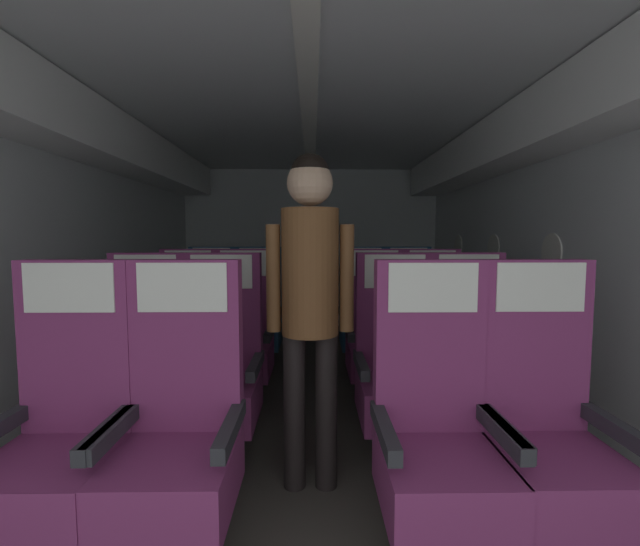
{
  "coord_description": "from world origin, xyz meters",
  "views": [
    {
      "loc": [
        0.03,
        -0.07,
        1.26
      ],
      "look_at": [
        0.08,
        3.21,
        0.99
      ],
      "focal_mm": 24.21,
      "sensor_mm": 36.0,
      "label": 1
    }
  ],
  "objects_px": {
    "seat_a_left_aisle": "(179,435)",
    "seat_b_right_aisle": "(472,369)",
    "seat_a_left_window": "(62,437)",
    "seat_b_left_aisle": "(220,372)",
    "seat_b_right_window": "(396,370)",
    "seat_d_right_aisle": "(410,318)",
    "seat_d_right_window": "(364,318)",
    "seat_c_right_window": "(376,337)",
    "seat_c_left_aisle": "(243,338)",
    "seat_a_right_aisle": "(547,434)",
    "flight_attendant": "(310,285)",
    "seat_d_left_window": "(211,318)",
    "seat_d_left_aisle": "(257,318)",
    "seat_c_left_window": "(186,338)",
    "seat_c_right_aisle": "(434,338)",
    "seat_b_left_window": "(143,372)",
    "seat_a_right_window": "(436,436)"
  },
  "relations": [
    {
      "from": "seat_a_left_aisle",
      "to": "seat_b_right_aisle",
      "type": "distance_m",
      "value": 1.68
    },
    {
      "from": "seat_a_left_window",
      "to": "seat_b_left_aisle",
      "type": "bearing_deg",
      "value": 61.5
    },
    {
      "from": "seat_b_right_window",
      "to": "seat_d_right_aisle",
      "type": "bearing_deg",
      "value": 74.83
    },
    {
      "from": "seat_a_left_window",
      "to": "seat_b_left_aisle",
      "type": "relative_size",
      "value": 1.0
    },
    {
      "from": "seat_b_left_aisle",
      "to": "seat_d_right_window",
      "type": "relative_size",
      "value": 1.0
    },
    {
      "from": "seat_a_left_window",
      "to": "seat_c_right_window",
      "type": "xyz_separation_m",
      "value": [
        1.47,
        1.65,
        0.0
      ]
    },
    {
      "from": "seat_b_right_aisle",
      "to": "seat_d_right_window",
      "type": "relative_size",
      "value": 1.0
    },
    {
      "from": "seat_c_left_aisle",
      "to": "seat_d_right_window",
      "type": "xyz_separation_m",
      "value": [
        1.04,
        0.84,
        0.0
      ]
    },
    {
      "from": "seat_a_right_aisle",
      "to": "flight_attendant",
      "type": "xyz_separation_m",
      "value": [
        -0.94,
        0.47,
        0.55
      ]
    },
    {
      "from": "seat_b_right_window",
      "to": "seat_d_left_window",
      "type": "height_order",
      "value": "same"
    },
    {
      "from": "seat_a_left_aisle",
      "to": "flight_attendant",
      "type": "relative_size",
      "value": 0.7
    },
    {
      "from": "seat_a_left_aisle",
      "to": "seat_d_right_aisle",
      "type": "height_order",
      "value": "same"
    },
    {
      "from": "seat_b_right_aisle",
      "to": "seat_d_left_aisle",
      "type": "height_order",
      "value": "same"
    },
    {
      "from": "seat_a_left_aisle",
      "to": "seat_d_left_window",
      "type": "bearing_deg",
      "value": 100.55
    },
    {
      "from": "seat_c_left_window",
      "to": "seat_c_right_aisle",
      "type": "distance_m",
      "value": 1.92
    },
    {
      "from": "seat_a_left_window",
      "to": "seat_d_right_aisle",
      "type": "relative_size",
      "value": 1.0
    },
    {
      "from": "seat_b_left_aisle",
      "to": "seat_b_right_aisle",
      "type": "bearing_deg",
      "value": 0.87
    },
    {
      "from": "seat_b_right_window",
      "to": "seat_c_right_window",
      "type": "height_order",
      "value": "same"
    },
    {
      "from": "seat_a_left_aisle",
      "to": "seat_b_left_window",
      "type": "bearing_deg",
      "value": 119.54
    },
    {
      "from": "seat_b_left_window",
      "to": "seat_d_right_window",
      "type": "relative_size",
      "value": 1.0
    },
    {
      "from": "seat_d_right_window",
      "to": "seat_d_right_aisle",
      "type": "bearing_deg",
      "value": -1.04
    },
    {
      "from": "seat_b_right_window",
      "to": "seat_c_left_window",
      "type": "height_order",
      "value": "same"
    },
    {
      "from": "seat_b_right_aisle",
      "to": "flight_attendant",
      "type": "height_order",
      "value": "flight_attendant"
    },
    {
      "from": "seat_c_right_window",
      "to": "seat_d_left_window",
      "type": "height_order",
      "value": "same"
    },
    {
      "from": "seat_a_right_window",
      "to": "seat_c_left_aisle",
      "type": "relative_size",
      "value": 1.0
    },
    {
      "from": "seat_b_right_window",
      "to": "seat_c_right_aisle",
      "type": "relative_size",
      "value": 1.0
    },
    {
      "from": "seat_b_left_window",
      "to": "flight_attendant",
      "type": "xyz_separation_m",
      "value": [
        0.97,
        -0.36,
        0.55
      ]
    },
    {
      "from": "seat_a_left_aisle",
      "to": "seat_c_left_aisle",
      "type": "bearing_deg",
      "value": 90.58
    },
    {
      "from": "seat_b_left_aisle",
      "to": "seat_b_right_window",
      "type": "relative_size",
      "value": 1.0
    },
    {
      "from": "seat_b_left_window",
      "to": "seat_b_right_window",
      "type": "height_order",
      "value": "same"
    },
    {
      "from": "seat_b_left_window",
      "to": "seat_b_left_aisle",
      "type": "height_order",
      "value": "same"
    },
    {
      "from": "seat_a_right_aisle",
      "to": "seat_b_left_window",
      "type": "xyz_separation_m",
      "value": [
        -1.91,
        0.83,
        0.0
      ]
    },
    {
      "from": "seat_b_right_window",
      "to": "seat_b_left_window",
      "type": "bearing_deg",
      "value": -179.95
    },
    {
      "from": "seat_d_left_window",
      "to": "seat_d_right_window",
      "type": "bearing_deg",
      "value": 0.54
    },
    {
      "from": "seat_c_left_aisle",
      "to": "flight_attendant",
      "type": "bearing_deg",
      "value": -65.83
    },
    {
      "from": "seat_b_right_aisle",
      "to": "seat_c_left_aisle",
      "type": "relative_size",
      "value": 1.0
    },
    {
      "from": "seat_a_left_aisle",
      "to": "flight_attendant",
      "type": "bearing_deg",
      "value": 41.53
    },
    {
      "from": "seat_a_right_aisle",
      "to": "seat_d_right_window",
      "type": "xyz_separation_m",
      "value": [
        -0.43,
        2.49,
        0.0
      ]
    },
    {
      "from": "seat_b_right_window",
      "to": "seat_d_left_window",
      "type": "bearing_deg",
      "value": 131.77
    },
    {
      "from": "seat_a_right_window",
      "to": "seat_d_left_window",
      "type": "height_order",
      "value": "same"
    },
    {
      "from": "seat_a_right_window",
      "to": "seat_d_right_aisle",
      "type": "bearing_deg",
      "value": 79.68
    },
    {
      "from": "seat_a_left_aisle",
      "to": "seat_b_right_window",
      "type": "xyz_separation_m",
      "value": [
        1.02,
        0.81,
        0.0
      ]
    },
    {
      "from": "seat_d_right_aisle",
      "to": "seat_a_right_aisle",
      "type": "bearing_deg",
      "value": -90.3
    },
    {
      "from": "seat_c_left_window",
      "to": "seat_d_right_aisle",
      "type": "height_order",
      "value": "same"
    },
    {
      "from": "seat_a_right_aisle",
      "to": "seat_a_left_window",
      "type": "bearing_deg",
      "value": 179.71
    },
    {
      "from": "seat_b_left_window",
      "to": "seat_d_left_aisle",
      "type": "height_order",
      "value": "same"
    },
    {
      "from": "seat_a_right_aisle",
      "to": "flight_attendant",
      "type": "distance_m",
      "value": 1.18
    },
    {
      "from": "seat_b_right_window",
      "to": "seat_c_left_aisle",
      "type": "distance_m",
      "value": 1.32
    },
    {
      "from": "seat_b_left_window",
      "to": "seat_b_right_aisle",
      "type": "bearing_deg",
      "value": 0.44
    },
    {
      "from": "seat_c_right_window",
      "to": "seat_a_left_window",
      "type": "bearing_deg",
      "value": -131.65
    }
  ]
}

